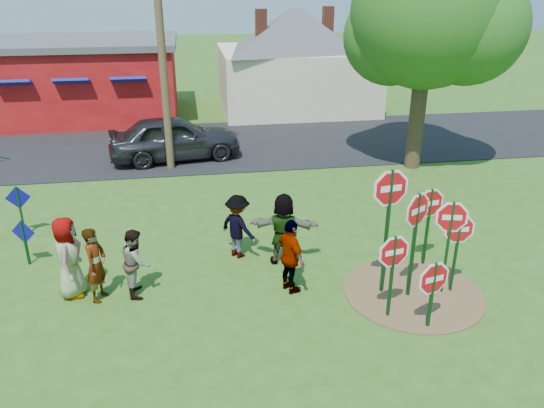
{
  "coord_description": "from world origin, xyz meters",
  "views": [
    {
      "loc": [
        -0.39,
        -10.85,
        6.77
      ],
      "look_at": [
        1.59,
        1.54,
        1.37
      ],
      "focal_mm": 35.0,
      "sensor_mm": 36.0,
      "label": 1
    }
  ],
  "objects_px": {
    "suv": "(175,138)",
    "stop_sign_b": "(390,201)",
    "leafy_tree": "(431,19)",
    "stop_sign_a": "(393,259)",
    "person_b": "(96,264)",
    "stop_sign_c": "(450,227)",
    "person_a": "(68,257)",
    "utility_pole": "(161,39)",
    "stop_sign_d": "(430,209)"
  },
  "relations": [
    {
      "from": "suv",
      "to": "stop_sign_b",
      "type": "bearing_deg",
      "value": -164.51
    },
    {
      "from": "leafy_tree",
      "to": "stop_sign_a",
      "type": "bearing_deg",
      "value": -116.26
    },
    {
      "from": "stop_sign_a",
      "to": "person_b",
      "type": "relative_size",
      "value": 1.16
    },
    {
      "from": "stop_sign_c",
      "to": "person_a",
      "type": "xyz_separation_m",
      "value": [
        -8.43,
        1.27,
        -0.72
      ]
    },
    {
      "from": "stop_sign_b",
      "to": "stop_sign_c",
      "type": "distance_m",
      "value": 1.53
    },
    {
      "from": "stop_sign_a",
      "to": "person_b",
      "type": "distance_m",
      "value": 6.48
    },
    {
      "from": "suv",
      "to": "person_b",
      "type": "bearing_deg",
      "value": 161.76
    },
    {
      "from": "person_b",
      "to": "utility_pole",
      "type": "distance_m",
      "value": 9.73
    },
    {
      "from": "stop_sign_a",
      "to": "leafy_tree",
      "type": "bearing_deg",
      "value": 52.55
    },
    {
      "from": "stop_sign_d",
      "to": "person_b",
      "type": "xyz_separation_m",
      "value": [
        -7.92,
        -0.3,
        -0.67
      ]
    },
    {
      "from": "stop_sign_a",
      "to": "person_a",
      "type": "distance_m",
      "value": 7.15
    },
    {
      "from": "stop_sign_d",
      "to": "person_a",
      "type": "relative_size",
      "value": 1.14
    },
    {
      "from": "stop_sign_a",
      "to": "suv",
      "type": "distance_m",
      "value": 12.44
    },
    {
      "from": "stop_sign_c",
      "to": "stop_sign_d",
      "type": "bearing_deg",
      "value": 97.53
    },
    {
      "from": "person_b",
      "to": "leafy_tree",
      "type": "relative_size",
      "value": 0.21
    },
    {
      "from": "person_a",
      "to": "suv",
      "type": "relative_size",
      "value": 0.38
    },
    {
      "from": "stop_sign_b",
      "to": "suv",
      "type": "distance_m",
      "value": 11.72
    },
    {
      "from": "stop_sign_c",
      "to": "suv",
      "type": "height_order",
      "value": "stop_sign_c"
    },
    {
      "from": "stop_sign_c",
      "to": "utility_pole",
      "type": "xyz_separation_m",
      "value": [
        -6.35,
        9.78,
        3.1
      ]
    },
    {
      "from": "stop_sign_c",
      "to": "person_b",
      "type": "xyz_separation_m",
      "value": [
        -7.8,
        0.99,
        -0.8
      ]
    },
    {
      "from": "stop_sign_c",
      "to": "person_b",
      "type": "relative_size",
      "value": 1.37
    },
    {
      "from": "stop_sign_b",
      "to": "person_b",
      "type": "distance_m",
      "value": 6.63
    },
    {
      "from": "stop_sign_a",
      "to": "person_b",
      "type": "xyz_separation_m",
      "value": [
        -6.23,
        1.7,
        -0.52
      ]
    },
    {
      "from": "stop_sign_d",
      "to": "person_a",
      "type": "bearing_deg",
      "value": 169.33
    },
    {
      "from": "suv",
      "to": "utility_pole",
      "type": "bearing_deg",
      "value": 160.77
    },
    {
      "from": "person_b",
      "to": "leafy_tree",
      "type": "bearing_deg",
      "value": -35.79
    },
    {
      "from": "stop_sign_c",
      "to": "person_b",
      "type": "bearing_deg",
      "value": -174.55
    },
    {
      "from": "leafy_tree",
      "to": "stop_sign_c",
      "type": "bearing_deg",
      "value": -109.3
    },
    {
      "from": "stop_sign_a",
      "to": "suv",
      "type": "height_order",
      "value": "stop_sign_a"
    },
    {
      "from": "stop_sign_c",
      "to": "leafy_tree",
      "type": "height_order",
      "value": "leafy_tree"
    },
    {
      "from": "stop_sign_a",
      "to": "stop_sign_c",
      "type": "relative_size",
      "value": 0.85
    },
    {
      "from": "person_a",
      "to": "suv",
      "type": "distance_m",
      "value": 9.85
    },
    {
      "from": "stop_sign_a",
      "to": "suv",
      "type": "bearing_deg",
      "value": 100.41
    },
    {
      "from": "stop_sign_c",
      "to": "leafy_tree",
      "type": "bearing_deg",
      "value": 83.37
    },
    {
      "from": "utility_pole",
      "to": "leafy_tree",
      "type": "xyz_separation_m",
      "value": [
        9.34,
        -1.24,
        0.61
      ]
    },
    {
      "from": "stop_sign_d",
      "to": "person_a",
      "type": "distance_m",
      "value": 8.56
    },
    {
      "from": "person_b",
      "to": "utility_pole",
      "type": "height_order",
      "value": "utility_pole"
    },
    {
      "from": "stop_sign_c",
      "to": "stop_sign_d",
      "type": "relative_size",
      "value": 1.09
    },
    {
      "from": "person_b",
      "to": "suv",
      "type": "relative_size",
      "value": 0.35
    },
    {
      "from": "person_b",
      "to": "stop_sign_c",
      "type": "bearing_deg",
      "value": -77.97
    },
    {
      "from": "leafy_tree",
      "to": "stop_sign_b",
      "type": "bearing_deg",
      "value": -117.74
    },
    {
      "from": "suv",
      "to": "stop_sign_d",
      "type": "bearing_deg",
      "value": -155.48
    },
    {
      "from": "stop_sign_a",
      "to": "utility_pole",
      "type": "bearing_deg",
      "value": 103.3
    },
    {
      "from": "person_a",
      "to": "utility_pole",
      "type": "xyz_separation_m",
      "value": [
        2.08,
        8.51,
        3.82
      ]
    },
    {
      "from": "stop_sign_a",
      "to": "utility_pole",
      "type": "distance_m",
      "value": 12.01
    },
    {
      "from": "stop_sign_c",
      "to": "person_b",
      "type": "height_order",
      "value": "stop_sign_c"
    },
    {
      "from": "stop_sign_d",
      "to": "utility_pole",
      "type": "distance_m",
      "value": 11.15
    },
    {
      "from": "person_a",
      "to": "utility_pole",
      "type": "relative_size",
      "value": 0.21
    },
    {
      "from": "suv",
      "to": "utility_pole",
      "type": "relative_size",
      "value": 0.56
    },
    {
      "from": "stop_sign_c",
      "to": "stop_sign_d",
      "type": "height_order",
      "value": "stop_sign_c"
    }
  ]
}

